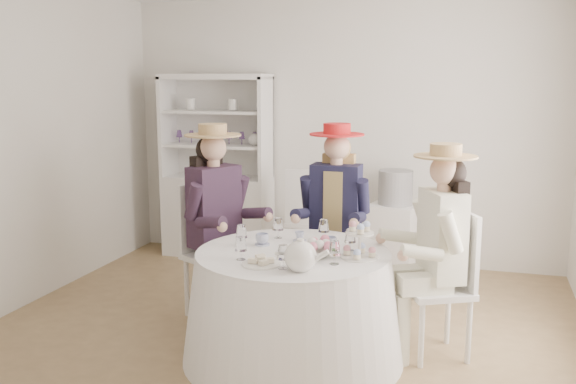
# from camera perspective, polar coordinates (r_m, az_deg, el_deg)

# --- Properties ---
(ground) EXTENTS (4.50, 4.50, 0.00)m
(ground) POSITION_cam_1_polar(r_m,az_deg,el_deg) (5.07, -0.33, -11.95)
(ground) COLOR olive
(ground) RESTS_ON ground
(wall_back) EXTENTS (4.50, 0.00, 4.50)m
(wall_back) POSITION_cam_1_polar(r_m,az_deg,el_deg) (6.65, 4.74, 5.37)
(wall_back) COLOR silver
(wall_back) RESTS_ON ground
(wall_front) EXTENTS (4.50, 0.00, 4.50)m
(wall_front) POSITION_cam_1_polar(r_m,az_deg,el_deg) (2.90, -12.05, -1.33)
(wall_front) COLOR silver
(wall_front) RESTS_ON ground
(wall_left) EXTENTS (0.00, 4.50, 4.50)m
(wall_left) POSITION_cam_1_polar(r_m,az_deg,el_deg) (5.80, -22.19, 3.90)
(wall_left) COLOR silver
(wall_left) RESTS_ON ground
(tea_table) EXTENTS (1.51, 1.51, 0.76)m
(tea_table) POSITION_cam_1_polar(r_m,az_deg,el_deg) (4.45, 0.44, -10.05)
(tea_table) COLOR white
(tea_table) RESTS_ON ground
(hutch) EXTENTS (1.15, 0.45, 1.94)m
(hutch) POSITION_cam_1_polar(r_m,az_deg,el_deg) (6.90, -6.23, -0.01)
(hutch) COLOR silver
(hutch) RESTS_ON ground
(side_table) EXTENTS (0.52, 0.52, 0.69)m
(side_table) POSITION_cam_1_polar(r_m,az_deg,el_deg) (6.36, 9.40, -4.13)
(side_table) COLOR silver
(side_table) RESTS_ON ground
(hatbox) EXTENTS (0.40, 0.40, 0.33)m
(hatbox) POSITION_cam_1_polar(r_m,az_deg,el_deg) (6.26, 9.53, 0.41)
(hatbox) COLOR black
(hatbox) RESTS_ON side_table
(guest_left) EXTENTS (0.66, 0.60, 1.55)m
(guest_left) POSITION_cam_1_polar(r_m,az_deg,el_deg) (5.09, -6.38, -1.60)
(guest_left) COLOR silver
(guest_left) RESTS_ON ground
(guest_mid) EXTENTS (0.56, 0.58, 1.55)m
(guest_mid) POSITION_cam_1_polar(r_m,az_deg,el_deg) (5.21, 4.22, -1.29)
(guest_mid) COLOR silver
(guest_mid) RESTS_ON ground
(guest_right) EXTENTS (0.63, 0.57, 1.48)m
(guest_right) POSITION_cam_1_polar(r_m,az_deg,el_deg) (4.46, 13.21, -4.08)
(guest_right) COLOR silver
(guest_right) RESTS_ON ground
(spare_chair) EXTENTS (0.46, 0.46, 1.03)m
(spare_chair) POSITION_cam_1_polar(r_m,az_deg,el_deg) (6.33, 1.78, -2.15)
(spare_chair) COLOR silver
(spare_chair) RESTS_ON ground
(teacup_a) EXTENTS (0.11, 0.11, 0.07)m
(teacup_a) POSITION_cam_1_polar(r_m,az_deg,el_deg) (4.49, -2.31, -4.29)
(teacup_a) COLOR white
(teacup_a) RESTS_ON tea_table
(teacup_b) EXTENTS (0.07, 0.07, 0.06)m
(teacup_b) POSITION_cam_1_polar(r_m,az_deg,el_deg) (4.58, 1.04, -4.03)
(teacup_b) COLOR white
(teacup_b) RESTS_ON tea_table
(teacup_c) EXTENTS (0.11, 0.11, 0.07)m
(teacup_c) POSITION_cam_1_polar(r_m,az_deg,el_deg) (4.40, 3.76, -4.59)
(teacup_c) COLOR white
(teacup_c) RESTS_ON tea_table
(flower_bowl) EXTENTS (0.24, 0.24, 0.05)m
(flower_bowl) POSITION_cam_1_polar(r_m,az_deg,el_deg) (4.19, 2.65, -5.51)
(flower_bowl) COLOR white
(flower_bowl) RESTS_ON tea_table
(flower_arrangement) EXTENTS (0.17, 0.17, 0.06)m
(flower_arrangement) POSITION_cam_1_polar(r_m,az_deg,el_deg) (4.19, 2.89, -4.76)
(flower_arrangement) COLOR pink
(flower_arrangement) RESTS_ON tea_table
(table_teapot) EXTENTS (0.28, 0.20, 0.21)m
(table_teapot) POSITION_cam_1_polar(r_m,az_deg,el_deg) (3.90, 1.14, -5.75)
(table_teapot) COLOR white
(table_teapot) RESTS_ON tea_table
(sandwich_plate) EXTENTS (0.25, 0.25, 0.05)m
(sandwich_plate) POSITION_cam_1_polar(r_m,az_deg,el_deg) (4.03, -2.39, -6.30)
(sandwich_plate) COLOR white
(sandwich_plate) RESTS_ON tea_table
(cupcake_stand) EXTENTS (0.25, 0.25, 0.23)m
(cupcake_stand) POSITION_cam_1_polar(r_m,az_deg,el_deg) (4.19, 6.38, -4.72)
(cupcake_stand) COLOR white
(cupcake_stand) RESTS_ON tea_table
(stemware_set) EXTENTS (0.83, 0.83, 0.15)m
(stemware_set) POSITION_cam_1_polar(r_m,az_deg,el_deg) (4.31, 0.45, -4.37)
(stemware_set) COLOR white
(stemware_set) RESTS_ON tea_table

